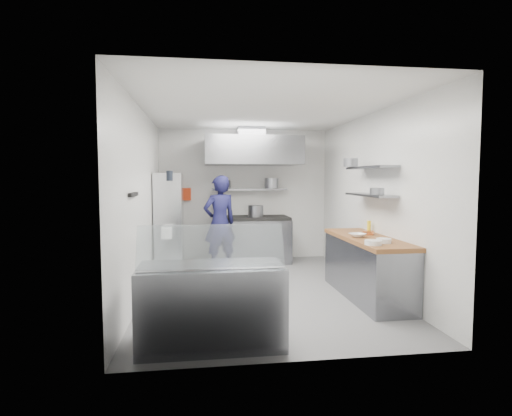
{
  "coord_description": "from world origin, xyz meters",
  "views": [
    {
      "loc": [
        -0.92,
        -6.12,
        1.75
      ],
      "look_at": [
        0.0,
        0.6,
        1.25
      ],
      "focal_mm": 28.0,
      "sensor_mm": 36.0,
      "label": 1
    }
  ],
  "objects": [
    {
      "name": "hood_duct",
      "position": [
        0.1,
        2.15,
        2.68
      ],
      "size": [
        0.55,
        0.55,
        0.24
      ],
      "primitive_type": "cube",
      "color": "slate",
      "rests_on": "extractor_hood"
    },
    {
      "name": "ceiling",
      "position": [
        0.0,
        0.0,
        2.8
      ],
      "size": [
        5.0,
        5.0,
        0.0
      ],
      "primitive_type": "plane",
      "rotation": [
        3.14,
        0.0,
        0.0
      ],
      "color": "silver",
      "rests_on": "wall_back"
    },
    {
      "name": "wall_right",
      "position": [
        1.8,
        0.0,
        1.4
      ],
      "size": [
        2.8,
        5.0,
        0.02
      ],
      "primitive_type": "cube",
      "rotation": [
        1.57,
        0.0,
        -1.57
      ],
      "color": "white",
      "rests_on": "floor"
    },
    {
      "name": "gas_range",
      "position": [
        0.1,
        2.1,
        0.45
      ],
      "size": [
        1.6,
        0.8,
        0.9
      ],
      "primitive_type": "cube",
      "color": "gray",
      "rests_on": "floor"
    },
    {
      "name": "wall_left",
      "position": [
        -1.8,
        0.0,
        1.4
      ],
      "size": [
        2.8,
        5.0,
        0.02
      ],
      "primitive_type": "cube",
      "rotation": [
        1.57,
        0.0,
        1.57
      ],
      "color": "white",
      "rests_on": "floor"
    },
    {
      "name": "prep_counter_top",
      "position": [
        1.48,
        -0.6,
        0.87
      ],
      "size": [
        0.65,
        2.04,
        0.06
      ],
      "primitive_type": "cube",
      "color": "brown",
      "rests_on": "prep_counter_base"
    },
    {
      "name": "floor",
      "position": [
        0.0,
        0.0,
        0.0
      ],
      "size": [
        5.0,
        5.0,
        0.0
      ],
      "primitive_type": "plane",
      "color": "slate",
      "rests_on": "ground"
    },
    {
      "name": "shelf_pot_c",
      "position": [
        1.56,
        -0.71,
        1.57
      ],
      "size": [
        0.2,
        0.2,
        0.1
      ],
      "primitive_type": "cylinder",
      "color": "slate",
      "rests_on": "wall_shelf_lower"
    },
    {
      "name": "display_case",
      "position": [
        -0.82,
        -2.0,
        0.42
      ],
      "size": [
        1.5,
        0.7,
        0.85
      ],
      "primitive_type": "cube",
      "color": "gray",
      "rests_on": "floor"
    },
    {
      "name": "stock_pot_left",
      "position": [
        -0.52,
        2.39,
        1.06
      ],
      "size": [
        0.25,
        0.25,
        0.2
      ],
      "primitive_type": "cylinder",
      "color": "slate",
      "rests_on": "cooktop"
    },
    {
      "name": "shelf_pot_d",
      "position": [
        1.51,
        0.17,
        2.01
      ],
      "size": [
        0.23,
        0.23,
        0.14
      ],
      "primitive_type": "cylinder",
      "color": "slate",
      "rests_on": "wall_shelf_upper"
    },
    {
      "name": "wall_shelf_upper",
      "position": [
        1.64,
        -0.3,
        1.92
      ],
      "size": [
        0.3,
        1.3,
        0.04
      ],
      "primitive_type": "cube",
      "color": "gray",
      "rests_on": "wall_right"
    },
    {
      "name": "stock_pot_mid",
      "position": [
        0.19,
        2.02,
        1.08
      ],
      "size": [
        0.31,
        0.31,
        0.24
      ],
      "primitive_type": "cylinder",
      "color": "slate",
      "rests_on": "cooktop"
    },
    {
      "name": "shelf_pot_a",
      "position": [
        -0.42,
        2.27,
        1.63
      ],
      "size": [
        0.23,
        0.23,
        0.18
      ],
      "primitive_type": "cylinder",
      "color": "slate",
      "rests_on": "over_range_shelf"
    },
    {
      "name": "wire_rack",
      "position": [
        -1.53,
        1.59,
        0.93
      ],
      "size": [
        0.5,
        0.9,
        1.85
      ],
      "primitive_type": "cube",
      "color": "silver",
      "rests_on": "floor"
    },
    {
      "name": "knife_strip",
      "position": [
        -1.78,
        -0.9,
        1.55
      ],
      "size": [
        0.04,
        0.55,
        0.05
      ],
      "primitive_type": "cube",
      "color": "black",
      "rests_on": "wall_left"
    },
    {
      "name": "plate_stack_b",
      "position": [
        1.47,
        -1.16,
        0.93
      ],
      "size": [
        0.2,
        0.2,
        0.06
      ],
      "primitive_type": "cylinder",
      "color": "white",
      "rests_on": "prep_counter_top"
    },
    {
      "name": "plate_stack_a",
      "position": [
        1.26,
        -1.29,
        0.93
      ],
      "size": [
        0.22,
        0.22,
        0.06
      ],
      "primitive_type": "cylinder",
      "color": "white",
      "rests_on": "prep_counter_top"
    },
    {
      "name": "extractor_hood",
      "position": [
        0.1,
        1.93,
        2.3
      ],
      "size": [
        1.9,
        1.15,
        0.55
      ],
      "primitive_type": "cube",
      "color": "gray",
      "rests_on": "wall_back"
    },
    {
      "name": "cooktop",
      "position": [
        0.1,
        2.1,
        0.93
      ],
      "size": [
        1.57,
        0.78,
        0.06
      ],
      "primitive_type": "cube",
      "color": "black",
      "rests_on": "gas_range"
    },
    {
      "name": "shelf_pot_b",
      "position": [
        0.53,
        2.1,
        1.65
      ],
      "size": [
        0.29,
        0.29,
        0.22
      ],
      "primitive_type": "cylinder",
      "color": "slate",
      "rests_on": "over_range_shelf"
    },
    {
      "name": "wall_back",
      "position": [
        0.0,
        2.5,
        1.4
      ],
      "size": [
        3.6,
        2.8,
        0.02
      ],
      "primitive_type": "cube",
      "rotation": [
        1.57,
        0.0,
        0.0
      ],
      "color": "white",
      "rests_on": "floor"
    },
    {
      "name": "prep_counter_base",
      "position": [
        1.48,
        -0.6,
        0.42
      ],
      "size": [
        0.62,
        2.0,
        0.84
      ],
      "primitive_type": "cube",
      "color": "gray",
      "rests_on": "floor"
    },
    {
      "name": "wall_front",
      "position": [
        0.0,
        -2.5,
        1.4
      ],
      "size": [
        3.6,
        2.8,
        0.02
      ],
      "primitive_type": "cube",
      "rotation": [
        -1.57,
        0.0,
        0.0
      ],
      "color": "white",
      "rests_on": "floor"
    },
    {
      "name": "rack_bin_b",
      "position": [
        -1.53,
        1.43,
        1.3
      ],
      "size": [
        0.13,
        0.16,
        0.15
      ],
      "primitive_type": "cube",
      "color": "yellow",
      "rests_on": "wire_rack"
    },
    {
      "name": "red_firebox",
      "position": [
        -1.25,
        2.44,
        1.42
      ],
      "size": [
        0.22,
        0.1,
        0.26
      ],
      "primitive_type": "cube",
      "color": "red",
      "rests_on": "wall_back"
    },
    {
      "name": "over_range_shelf",
      "position": [
        0.1,
        2.34,
        1.52
      ],
      "size": [
        1.6,
        0.3,
        0.04
      ],
      "primitive_type": "cube",
      "color": "gray",
      "rests_on": "wall_back"
    },
    {
      "name": "rack_bin_a",
      "position": [
        -1.53,
        0.96,
        0.8
      ],
      "size": [
        0.17,
        0.21,
        0.19
      ],
      "primitive_type": "cube",
      "color": "white",
      "rests_on": "wire_rack"
    },
    {
      "name": "squeeze_bottle",
      "position": [
        1.73,
        -0.09,
        0.99
      ],
      "size": [
        0.06,
        0.06,
        0.18
      ],
      "primitive_type": "cylinder",
      "color": "yellow",
      "rests_on": "prep_counter_top"
    },
    {
      "name": "chef",
      "position": [
        -0.58,
        1.5,
        0.91
      ],
      "size": [
        0.77,
        0.65,
        1.81
      ],
      "primitive_type": "imported",
      "rotation": [
        0.0,
        0.0,
        3.53
      ],
      "color": "#13133B",
      "rests_on": "floor"
    },
    {
      "name": "display_glass",
      "position": [
        -0.82,
        -2.12,
        1.07
      ],
      "size": [
        1.47,
        0.19,
        0.42
      ],
      "primitive_type": "cube",
      "rotation": [
        -0.38,
        0.0,
        0.0
      ],
      "color": "silver",
      "rests_on": "display_case"
    },
    {
      "name": "copper_pan",
      "position": [
        1.59,
        -0.38,
        0.93
      ],
      "size": [
        0.17,
        0.17,
        0.06
      ],
      "primitive_type": "cylinder",
      "color": "#D3733B",
      "rests_on": "prep_counter_top"
    },
    {
      "name": "rack_jar",
      "position": [
        -1.48,
        1.16,
        1.8
      ],
      "size": [
        0.12,
        0.12,
        0.18
      ],
      "primitive_type": "cylinder",
      "color": "black",
      "rests_on": "wire_rack"
    },
    {
      "name": "mixing_bowl",
      "position": [
        1.33,
        -0.61,
        0.93
      ],
      "size": [
        0.29,
        0.29,
        0.05
      ],
      "primitive_type": "imported",
      "rotation": [
        0.0,
        0.0,
        0.35
      ],
      "color": "white",
      "rests_on": "prep_counter_top"
    },
    {
      "name": "wall_shelf_lower",
      "position": [
        1.64,
        -0.3,
        1.5
      ],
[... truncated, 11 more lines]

